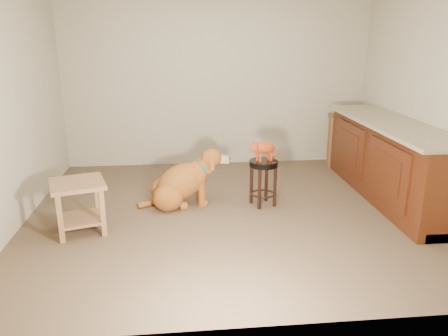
{
  "coord_description": "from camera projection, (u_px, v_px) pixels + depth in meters",
  "views": [
    {
      "loc": [
        -0.56,
        -4.5,
        1.93
      ],
      "look_at": [
        -0.08,
        0.26,
        0.45
      ],
      "focal_mm": 35.0,
      "sensor_mm": 36.0,
      "label": 1
    }
  ],
  "objects": [
    {
      "name": "floor",
      "position": [
        233.0,
        213.0,
        4.9
      ],
      "size": [
        4.5,
        4.0,
        0.01
      ],
      "primitive_type": "cube",
      "color": "brown",
      "rests_on": "ground"
    },
    {
      "name": "golden_retriever",
      "position": [
        182.0,
        184.0,
        5.06
      ],
      "size": [
        1.11,
        0.59,
        0.7
      ],
      "rotation": [
        0.0,
        0.0,
        0.15
      ],
      "color": "brown",
      "rests_on": "ground"
    },
    {
      "name": "wood_stool",
      "position": [
        341.0,
        139.0,
        6.58
      ],
      "size": [
        0.5,
        0.5,
        0.76
      ],
      "rotation": [
        0.0,
        0.0,
        -0.25
      ],
      "color": "brown",
      "rests_on": "ground"
    },
    {
      "name": "padded_stool",
      "position": [
        263.0,
        174.0,
        5.02
      ],
      "size": [
        0.35,
        0.35,
        0.54
      ],
      "rotation": [
        0.0,
        0.0,
        0.32
      ],
      "color": "black",
      "rests_on": "ground"
    },
    {
      "name": "side_table",
      "position": [
        79.0,
        199.0,
        4.35
      ],
      "size": [
        0.64,
        0.64,
        0.53
      ],
      "rotation": [
        0.0,
        0.0,
        0.3
      ],
      "color": "#8E6341",
      "rests_on": "ground"
    },
    {
      "name": "tabby_kitten",
      "position": [
        263.0,
        149.0,
        4.93
      ],
      "size": [
        0.38,
        0.25,
        0.27
      ],
      "rotation": [
        0.0,
        0.0,
        0.32
      ],
      "color": "#952F0E",
      "rests_on": "padded_stool"
    },
    {
      "name": "room_shell",
      "position": [
        234.0,
        59.0,
        4.41
      ],
      "size": [
        4.54,
        4.04,
        2.62
      ],
      "color": "#A9A088",
      "rests_on": "ground"
    },
    {
      "name": "cabinet_run",
      "position": [
        391.0,
        163.0,
        5.24
      ],
      "size": [
        0.7,
        2.56,
        0.94
      ],
      "color": "#491F0D",
      "rests_on": "ground"
    }
  ]
}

